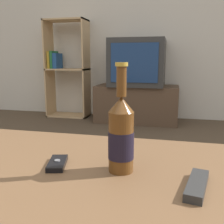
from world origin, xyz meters
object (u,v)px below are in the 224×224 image
object	(u,v)px
tv_stand	(137,104)
television	(138,63)
cell_phone	(57,163)
remote_control	(197,185)
beer_bottle	(121,135)
bookshelf	(65,68)

from	to	relation	value
tv_stand	television	world-z (taller)	television
television	cell_phone	world-z (taller)	television
tv_stand	remote_control	xyz separation A→B (m)	(0.50, -2.65, 0.26)
television	beer_bottle	bearing A→B (deg)	-83.18
cell_phone	remote_control	size ratio (longest dim) A/B	0.72
beer_bottle	remote_control	size ratio (longest dim) A/B	1.88
television	remote_control	distance (m)	2.70
cell_phone	bookshelf	bearing A→B (deg)	97.70
tv_stand	bookshelf	world-z (taller)	bookshelf
cell_phone	tv_stand	bearing A→B (deg)	77.88
bookshelf	cell_phone	bearing A→B (deg)	-67.41
tv_stand	bookshelf	bearing A→B (deg)	174.00
tv_stand	cell_phone	world-z (taller)	cell_phone
tv_stand	beer_bottle	size ratio (longest dim) A/B	3.47
television	bookshelf	size ratio (longest dim) A/B	0.51
tv_stand	cell_phone	distance (m)	2.61
television	bookshelf	bearing A→B (deg)	173.78
bookshelf	remote_control	distance (m)	3.14
remote_control	beer_bottle	bearing A→B (deg)	174.20
television	remote_control	bearing A→B (deg)	-79.24
television	beer_bottle	xyz separation A→B (m)	(0.31, -2.58, -0.16)
television	bookshelf	world-z (taller)	bookshelf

